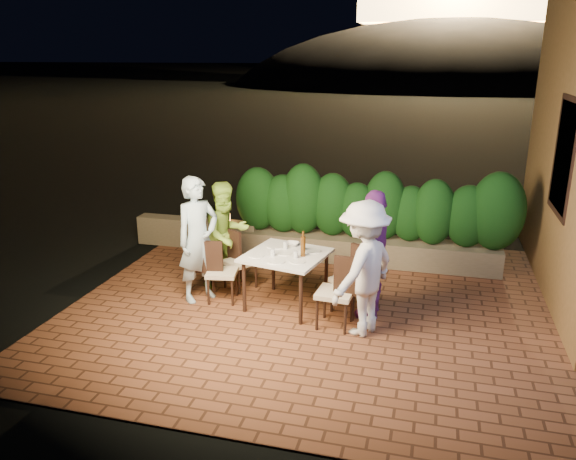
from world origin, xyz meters
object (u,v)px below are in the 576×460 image
(chair_left_front, at_px, (222,271))
(chair_right_front, at_px, (335,291))
(chair_left_back, at_px, (240,260))
(diner_white, at_px, (364,269))
(diner_blue, at_px, (198,239))
(parapet_lamp, at_px, (227,218))
(diner_green, at_px, (226,234))
(chair_right_back, at_px, (352,278))
(beer_bottle, at_px, (303,244))
(dining_table, at_px, (286,280))
(diner_purple, at_px, (374,254))
(bowl, at_px, (292,244))

(chair_left_front, bearing_deg, chair_right_front, -22.87)
(chair_left_back, bearing_deg, chair_right_front, 1.28)
(chair_right_front, xyz_separation_m, diner_white, (0.35, -0.07, 0.36))
(diner_blue, xyz_separation_m, parapet_lamp, (-0.37, 2.06, -0.30))
(diner_green, bearing_deg, chair_right_back, -67.28)
(beer_bottle, height_order, chair_left_front, beer_bottle)
(dining_table, xyz_separation_m, diner_purple, (1.15, 0.05, 0.46))
(chair_left_back, height_order, chair_right_front, chair_right_front)
(beer_bottle, distance_m, diner_green, 1.38)
(bowl, distance_m, parapet_lamp, 2.29)
(diner_blue, bearing_deg, beer_bottle, -54.68)
(chair_right_back, relative_size, diner_blue, 0.55)
(dining_table, relative_size, diner_green, 0.64)
(beer_bottle, bearing_deg, diner_purple, 5.21)
(dining_table, xyz_separation_m, parapet_lamp, (-1.58, 1.99, 0.20))
(beer_bottle, distance_m, chair_right_front, 0.78)
(dining_table, xyz_separation_m, chair_left_front, (-0.90, -0.06, 0.06))
(chair_right_front, height_order, diner_purple, diner_purple)
(diner_purple, bearing_deg, bowl, -105.01)
(beer_bottle, height_order, diner_blue, diner_blue)
(dining_table, distance_m, diner_purple, 1.24)
(chair_left_front, bearing_deg, bowl, 13.65)
(chair_left_back, bearing_deg, chair_left_front, -70.59)
(dining_table, distance_m, chair_right_front, 0.86)
(parapet_lamp, bearing_deg, bowl, -46.33)
(chair_left_front, distance_m, diner_purple, 2.09)
(beer_bottle, bearing_deg, parapet_lamp, 132.06)
(dining_table, height_order, chair_right_front, chair_right_front)
(beer_bottle, relative_size, diner_purple, 0.20)
(beer_bottle, relative_size, diner_white, 0.20)
(dining_table, distance_m, bowl, 0.52)
(parapet_lamp, bearing_deg, chair_left_back, -63.54)
(chair_left_back, bearing_deg, diner_blue, -99.47)
(beer_bottle, xyz_separation_m, diner_blue, (-1.45, -0.04, -0.05))
(diner_blue, bearing_deg, parapet_lamp, 43.60)
(beer_bottle, xyz_separation_m, chair_left_front, (-1.13, -0.03, -0.49))
(diner_purple, distance_m, parapet_lamp, 3.36)
(chair_left_front, height_order, chair_right_front, chair_right_front)
(chair_left_front, distance_m, chair_right_front, 1.68)
(chair_right_front, relative_size, parapet_lamp, 6.73)
(diner_white, distance_m, diner_purple, 0.54)
(diner_white, distance_m, parapet_lamp, 3.65)
(diner_blue, bearing_deg, chair_left_back, -5.87)
(chair_right_front, distance_m, diner_blue, 2.03)
(bowl, distance_m, chair_right_back, 0.99)
(diner_white, bearing_deg, dining_table, -87.73)
(chair_right_front, xyz_separation_m, diner_purple, (0.41, 0.47, 0.37))
(chair_right_back, xyz_separation_m, diner_blue, (-2.10, -0.11, 0.39))
(dining_table, bearing_deg, chair_right_front, -29.55)
(bowl, distance_m, diner_purple, 1.19)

